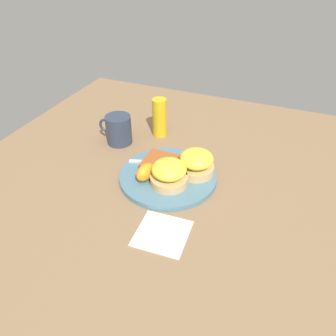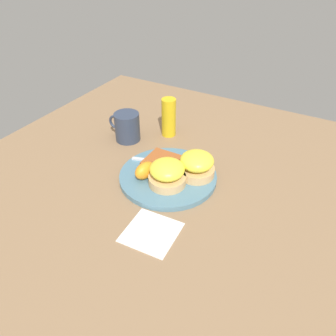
# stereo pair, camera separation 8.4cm
# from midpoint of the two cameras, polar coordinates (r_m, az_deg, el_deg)

# --- Properties ---
(ground_plane) EXTENTS (1.10, 1.10, 0.00)m
(ground_plane) POSITION_cam_midpoint_polar(r_m,az_deg,el_deg) (0.86, -2.79, -1.94)
(ground_plane) COLOR #846647
(plate) EXTENTS (0.25, 0.25, 0.01)m
(plate) POSITION_cam_midpoint_polar(r_m,az_deg,el_deg) (0.85, -2.81, -1.57)
(plate) COLOR slate
(plate) RESTS_ON ground_plane
(sandwich_benedict_left) EXTENTS (0.09, 0.09, 0.07)m
(sandwich_benedict_left) POSITION_cam_midpoint_polar(r_m,az_deg,el_deg) (0.80, -2.81, -1.04)
(sandwich_benedict_left) COLOR tan
(sandwich_benedict_left) RESTS_ON plate
(sandwich_benedict_right) EXTENTS (0.09, 0.09, 0.07)m
(sandwich_benedict_right) POSITION_cam_midpoint_polar(r_m,az_deg,el_deg) (0.83, 2.11, 0.84)
(sandwich_benedict_right) COLOR tan
(sandwich_benedict_right) RESTS_ON plate
(hashbrown_patty) EXTENTS (0.11, 0.09, 0.02)m
(hashbrown_patty) POSITION_cam_midpoint_polar(r_m,az_deg,el_deg) (0.87, -3.36, 0.65)
(hashbrown_patty) COLOR #9B4E22
(hashbrown_patty) RESTS_ON plate
(orange_wedge) EXTENTS (0.05, 0.07, 0.04)m
(orange_wedge) POSITION_cam_midpoint_polar(r_m,az_deg,el_deg) (0.82, -6.85, -0.83)
(orange_wedge) COLOR orange
(orange_wedge) RESTS_ON plate
(fork) EXTENTS (0.19, 0.07, 0.00)m
(fork) POSITION_cam_midpoint_polar(r_m,az_deg,el_deg) (0.88, -2.55, 0.78)
(fork) COLOR silver
(fork) RESTS_ON plate
(cup) EXTENTS (0.11, 0.08, 0.09)m
(cup) POSITION_cam_midpoint_polar(r_m,az_deg,el_deg) (1.00, -11.03, 6.53)
(cup) COLOR #2D384C
(cup) RESTS_ON ground_plane
(napkin) EXTENTS (0.12, 0.12, 0.00)m
(napkin) POSITION_cam_midpoint_polar(r_m,az_deg,el_deg) (0.71, -4.42, -11.36)
(napkin) COLOR white
(napkin) RESTS_ON ground_plane
(condiment_bottle) EXTENTS (0.04, 0.04, 0.12)m
(condiment_bottle) POSITION_cam_midpoint_polar(r_m,az_deg,el_deg) (1.02, -3.87, 8.69)
(condiment_bottle) COLOR gold
(condiment_bottle) RESTS_ON ground_plane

